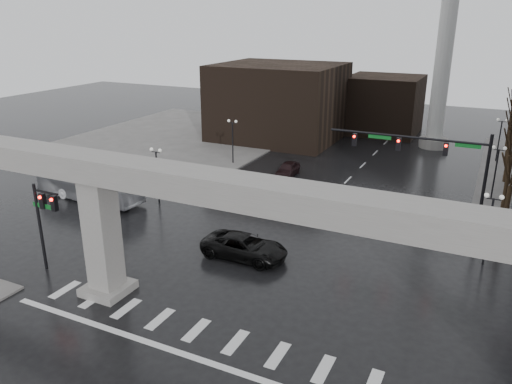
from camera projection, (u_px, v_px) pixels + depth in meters
ground at (206, 321)px, 27.75m from camera, size 160.00×160.00×0.00m
sidewalk_nw at (181, 138)px, 68.97m from camera, size 28.00×36.00×0.15m
elevated_guideway at (223, 209)px, 24.93m from camera, size 48.00×2.60×8.70m
building_far_left at (279, 102)px, 67.44m from camera, size 16.00×14.00×10.00m
building_far_mid at (383, 105)px, 71.28m from camera, size 10.00×10.00×8.00m
smokestack at (446, 39)px, 59.77m from camera, size 3.60×3.60×30.00m
signal_mast_arm at (433, 157)px, 38.01m from camera, size 12.12×0.43×8.00m
signal_left_pole at (44, 214)px, 31.88m from camera, size 2.30×0.30×6.00m
lamp_right_0 at (491, 217)px, 32.87m from camera, size 1.22×0.32×5.11m
lamp_right_1 at (497, 164)px, 44.73m from camera, size 1.22×0.32×5.11m
lamp_right_2 at (500, 133)px, 56.58m from camera, size 1.22×0.32×5.11m
lamp_left_0 at (157, 166)px, 44.03m from camera, size 1.22×0.32×5.11m
lamp_left_1 at (233, 134)px, 55.89m from camera, size 1.22×0.32×5.11m
lamp_left_2 at (282, 113)px, 67.75m from camera, size 1.22×0.32×5.11m
tree_right_0 at (507, 209)px, 36.07m from camera, size 1.09×1.58×7.50m
tree_right_1 at (508, 178)px, 42.83m from camera, size 1.09×1.61×7.67m
tree_right_2 at (509, 155)px, 49.58m from camera, size 1.10×1.63×7.85m
tree_right_3 at (510, 138)px, 56.34m from camera, size 1.11×1.66×8.02m
tree_right_4 at (510, 124)px, 63.09m from camera, size 1.12×1.69×8.19m
pickup_truck at (245, 247)px, 34.68m from camera, size 6.08×2.82×1.69m
city_bus at (88, 183)px, 45.60m from camera, size 11.38×3.31×3.13m
far_car at (287, 169)px, 52.44m from camera, size 2.06×4.50×1.50m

